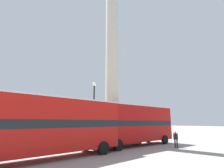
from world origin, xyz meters
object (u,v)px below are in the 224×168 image
equestrian_statue (29,130)px  pedestrian_near_lamp (176,139)px  bus_a (135,123)px  bus_b (52,124)px  monument_column (112,80)px  street_lamp (94,110)px

equestrian_statue → pedestrian_near_lamp: (10.79, -12.54, -0.75)m
bus_a → bus_b: 9.84m
monument_column → bus_b: monument_column is taller
bus_a → pedestrian_near_lamp: (2.12, -3.55, -1.52)m
street_lamp → pedestrian_near_lamp: bearing=-38.4°
bus_b → pedestrian_near_lamp: 12.27m
equestrian_statue → pedestrian_near_lamp: bearing=-42.6°
monument_column → bus_b: 11.72m
pedestrian_near_lamp → bus_b: bearing=-103.6°
monument_column → bus_b: size_ratio=2.12×
bus_a → monument_column: bearing=97.0°
bus_a → equestrian_statue: bearing=132.8°
bus_a → street_lamp: 4.91m
monument_column → pedestrian_near_lamp: (2.61, -6.99, -7.06)m
monument_column → pedestrian_near_lamp: size_ratio=14.82×
equestrian_statue → street_lamp: 8.73m
bus_a → street_lamp: bearing=158.5°
bus_a → equestrian_statue: 12.51m
street_lamp → pedestrian_near_lamp: 8.83m
monument_column → street_lamp: 6.05m
bus_a → pedestrian_near_lamp: bearing=-60.2°
bus_b → street_lamp: 6.13m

